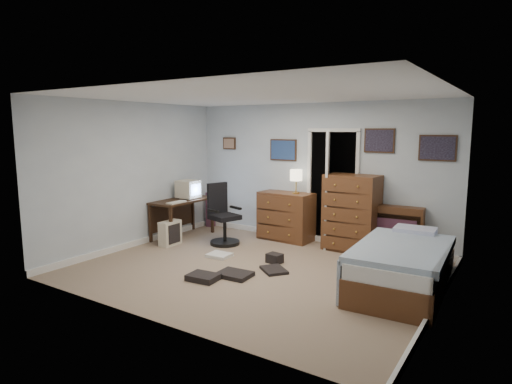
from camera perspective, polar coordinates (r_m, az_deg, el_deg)
floor at (r=6.35m, az=-0.11°, el=-10.43°), size 5.00×4.00×0.02m
computer_desk at (r=8.25m, az=-10.24°, el=-2.08°), size 0.60×1.27×0.73m
crt_monitor at (r=8.23m, az=-9.03°, el=0.37°), size 0.38×0.35×0.35m
keyboard at (r=7.79m, az=-10.58°, el=-1.37°), size 0.15×0.39×0.02m
pc_tower at (r=7.73m, az=-11.37°, el=-5.39°), size 0.21×0.41×0.44m
office_chair at (r=7.66m, az=-4.46°, el=-3.83°), size 0.66×0.66×1.09m
media_stack at (r=9.04m, az=-6.08°, el=-2.33°), size 0.15×0.15×0.73m
low_dresser at (r=7.94m, az=4.02°, el=-3.22°), size 1.03×0.56×0.89m
table_lamp at (r=7.73m, az=5.38°, el=2.14°), size 0.23×0.23×0.43m
doorway at (r=7.95m, az=10.94°, el=0.75°), size 0.96×1.12×2.05m
tall_dresser at (r=7.36m, az=12.63°, el=-2.73°), size 0.90×0.56×1.29m
headboard_bookcase at (r=7.32m, az=17.93°, el=-4.74°), size 0.91×0.27×0.81m
bed at (r=5.84m, az=18.88°, el=-9.27°), size 1.16×2.05×0.66m
wall_posters at (r=7.53m, az=11.83°, el=6.00°), size 4.38×0.04×0.60m
floor_clutter at (r=6.29m, az=-2.67°, el=-10.16°), size 1.54×1.46×0.14m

